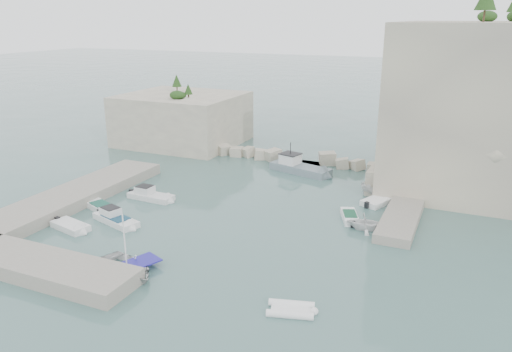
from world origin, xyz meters
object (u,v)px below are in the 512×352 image
at_px(motorboat_b, 151,199).
at_px(tender_east_c, 383,202).
at_px(tender_east_d, 382,197).
at_px(work_boat, 300,172).
at_px(motorboat_c, 101,210).
at_px(motorboat_d, 116,223).
at_px(tender_east_a, 365,230).
at_px(tender_east_b, 350,219).
at_px(motorboat_e, 71,229).
at_px(rowboat, 127,273).
at_px(inflatable_dinghy, 291,312).

xyz_separation_m(motorboat_b, tender_east_c, (21.41, 8.73, 0.00)).
height_order(tender_east_d, work_boat, work_boat).
distance_m(motorboat_c, tender_east_c, 27.34).
bearing_deg(motorboat_d, work_boat, 81.84).
xyz_separation_m(motorboat_c, tender_east_a, (23.88, 5.55, 0.00)).
height_order(motorboat_d, tender_east_d, tender_east_d).
xyz_separation_m(motorboat_b, tender_east_b, (19.51, 2.89, 0.00)).
relative_size(motorboat_e, tender_east_c, 0.71).
height_order(motorboat_e, tender_east_b, same).
distance_m(motorboat_b, motorboat_e, 9.20).
xyz_separation_m(tender_east_c, work_boat, (-10.67, 5.90, 0.00)).
relative_size(tender_east_a, tender_east_c, 0.54).
bearing_deg(tender_east_d, rowboat, 143.90).
bearing_deg(motorboat_b, tender_east_d, 27.79).
distance_m(rowboat, tender_east_d, 27.10).
bearing_deg(motorboat_d, inflatable_dinghy, -2.50).
relative_size(motorboat_d, tender_east_c, 0.96).
relative_size(motorboat_e, work_boat, 0.50).
height_order(tender_east_a, tender_east_b, tender_east_a).
xyz_separation_m(tender_east_a, tender_east_d, (-0.23, 8.88, 0.00)).
bearing_deg(motorboat_e, motorboat_c, 110.51).
relative_size(motorboat_c, tender_east_d, 1.00).
height_order(motorboat_d, tender_east_b, motorboat_d).
bearing_deg(motorboat_b, work_boat, 55.88).
xyz_separation_m(motorboat_c, tender_east_d, (23.65, 14.43, 0.00)).
xyz_separation_m(motorboat_d, tender_east_c, (20.67, 15.04, 0.00)).
bearing_deg(tender_east_c, motorboat_b, 135.73).
relative_size(motorboat_c, rowboat, 0.80).
bearing_deg(work_boat, rowboat, -81.72).
height_order(tender_east_a, tender_east_d, tender_east_d).
distance_m(tender_east_a, tender_east_c, 7.51).
bearing_deg(tender_east_b, motorboat_c, 86.28).
height_order(motorboat_c, tender_east_b, same).
xyz_separation_m(motorboat_e, tender_east_b, (21.49, 11.88, 0.00)).
distance_m(tender_east_b, tender_east_d, 7.36).
distance_m(tender_east_d, work_boat, 11.26).
bearing_deg(motorboat_c, tender_east_c, 50.45).
distance_m(tender_east_b, work_boat, 14.65).
xyz_separation_m(motorboat_d, tender_east_d, (20.31, 16.40, 0.00)).
bearing_deg(motorboat_d, motorboat_c, 166.78).
bearing_deg(inflatable_dinghy, tender_east_b, 75.77).
bearing_deg(work_boat, tender_east_c, -13.88).
xyz_separation_m(motorboat_d, tender_east_a, (20.54, 7.53, 0.00)).
xyz_separation_m(motorboat_e, inflatable_dinghy, (21.74, -4.21, 0.00)).
relative_size(motorboat_b, inflatable_dinghy, 1.64).
xyz_separation_m(tender_east_b, tender_east_d, (1.53, 7.20, 0.00)).
distance_m(motorboat_e, tender_east_b, 24.55).
bearing_deg(motorboat_e, tender_east_d, 52.39).
bearing_deg(tender_east_b, rowboat, 121.47).
relative_size(motorboat_b, motorboat_d, 0.96).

